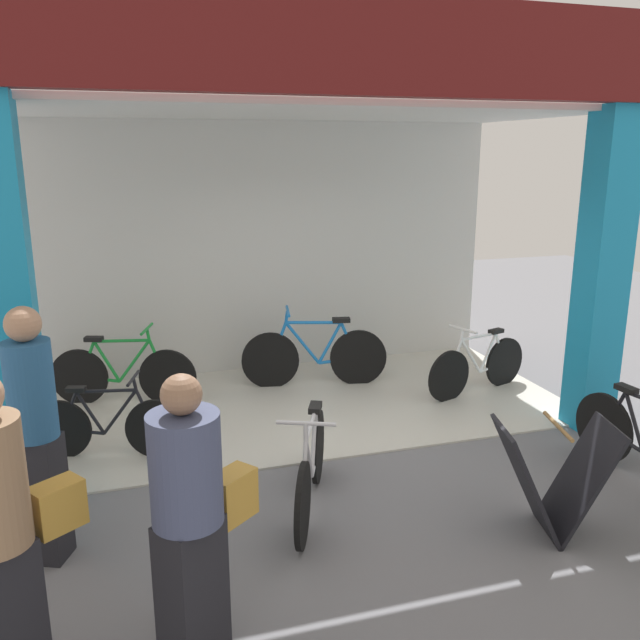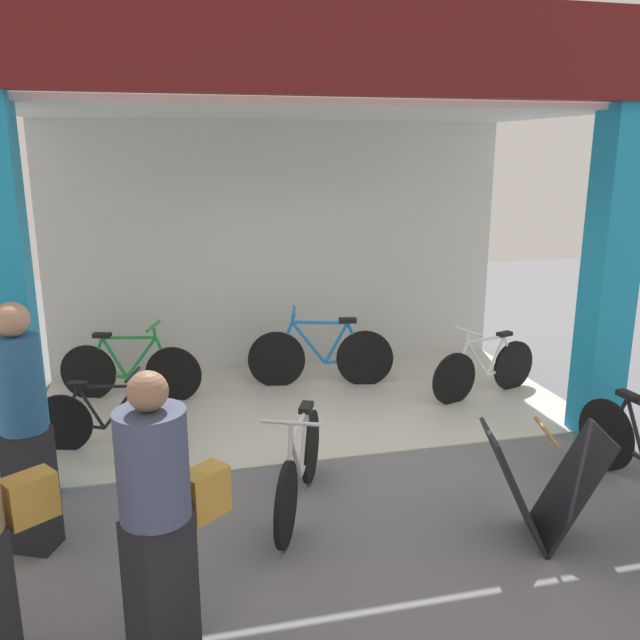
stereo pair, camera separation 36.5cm
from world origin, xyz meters
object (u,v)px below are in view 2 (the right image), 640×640
at_px(bicycle_inside_0, 485,369).
at_px(bicycle_inside_3, 130,370).
at_px(bicycle_parked_1, 300,468).
at_px(pedestrian_2, 24,427).
at_px(bicycle_inside_1, 321,356).
at_px(pedestrian_0, 160,511).
at_px(sandwich_board_sign, 542,486).
at_px(bicycle_inside_2, 108,421).

bearing_deg(bicycle_inside_0, bicycle_inside_3, 167.93).
height_order(bicycle_parked_1, pedestrian_2, pedestrian_2).
xyz_separation_m(bicycle_inside_1, pedestrian_0, (-1.87, -3.98, 0.49)).
xyz_separation_m(bicycle_inside_3, bicycle_parked_1, (1.38, -2.74, -0.01)).
distance_m(bicycle_inside_1, sandwich_board_sign, 3.59).
distance_m(bicycle_inside_0, bicycle_parked_1, 3.20).
bearing_deg(bicycle_inside_3, bicycle_inside_1, -1.70).
bearing_deg(bicycle_inside_0, sandwich_board_sign, -109.65).
relative_size(bicycle_inside_3, bicycle_parked_1, 1.05).
bearing_deg(bicycle_inside_1, pedestrian_2, -135.11).
bearing_deg(bicycle_inside_3, bicycle_parked_1, -63.36).
distance_m(bicycle_parked_1, sandwich_board_sign, 1.80).
relative_size(bicycle_inside_0, bicycle_inside_3, 0.94).
relative_size(bicycle_inside_2, pedestrian_2, 0.77).
bearing_deg(sandwich_board_sign, bicycle_inside_2, 144.35).
height_order(bicycle_inside_0, bicycle_inside_2, bicycle_inside_0).
distance_m(bicycle_inside_0, bicycle_inside_1, 1.91).
distance_m(bicycle_inside_3, pedestrian_0, 4.09).
bearing_deg(sandwich_board_sign, pedestrian_0, -169.84).
relative_size(bicycle_inside_3, pedestrian_0, 0.93).
distance_m(bicycle_inside_1, bicycle_inside_2, 2.68).
bearing_deg(bicycle_inside_0, pedestrian_0, -138.43).
bearing_deg(bicycle_inside_1, pedestrian_0, -115.17).
distance_m(bicycle_inside_1, pedestrian_2, 3.93).
bearing_deg(pedestrian_2, sandwich_board_sign, -12.16).
distance_m(bicycle_inside_0, bicycle_inside_3, 4.04).
distance_m(bicycle_inside_0, pedestrian_0, 4.86).
relative_size(bicycle_inside_0, sandwich_board_sign, 1.57).
bearing_deg(bicycle_inside_3, pedestrian_0, -85.28).
height_order(bicycle_inside_2, bicycle_parked_1, bicycle_parked_1).
xyz_separation_m(bicycle_inside_0, pedestrian_2, (-4.50, -1.97, 0.60)).
bearing_deg(bicycle_inside_2, pedestrian_0, -79.79).
bearing_deg(pedestrian_2, bicycle_parked_1, 2.12).
distance_m(bicycle_inside_3, sandwich_board_sign, 4.65).
bearing_deg(bicycle_inside_3, pedestrian_2, -101.15).
bearing_deg(pedestrian_0, bicycle_inside_3, 94.72).
height_order(bicycle_inside_1, pedestrian_0, pedestrian_0).
xyz_separation_m(bicycle_inside_3, pedestrian_2, (-0.55, -2.82, 0.57)).
relative_size(bicycle_inside_1, pedestrian_0, 1.02).
xyz_separation_m(bicycle_inside_0, sandwich_board_sign, (-0.98, -2.73, 0.10)).
xyz_separation_m(bicycle_inside_2, sandwich_board_sign, (3.13, -2.24, 0.12)).
distance_m(bicycle_inside_0, bicycle_inside_2, 4.13).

